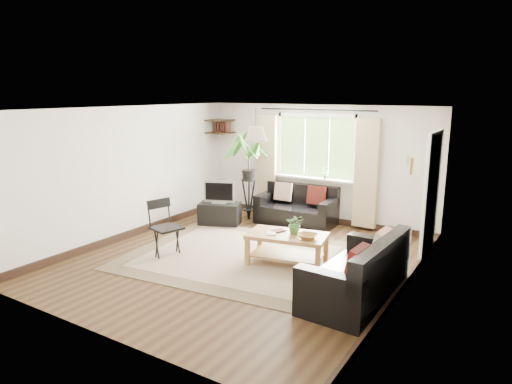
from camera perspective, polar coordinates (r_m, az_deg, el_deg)
The scene contains 24 objects.
floor at distance 7.41m, azimuth -1.65°, elevation -8.53°, with size 5.50×5.50×0.00m, color #301C10.
ceiling at distance 6.92m, azimuth -1.77°, elevation 10.36°, with size 5.50×5.50×0.00m, color white.
wall_back at distance 9.45m, azimuth 7.55°, elevation 3.50°, with size 5.00×0.02×2.40m, color silver.
wall_front at distance 5.08m, azimuth -19.15°, elevation -4.86°, with size 5.00×0.02×2.40m, color silver.
wall_left at distance 8.68m, azimuth -15.62°, elevation 2.36°, with size 0.02×5.50×2.40m, color silver.
wall_right at distance 6.09m, azimuth 18.32°, elevation -1.99°, with size 0.02×5.50×2.40m, color silver.
rug at distance 7.57m, azimuth -2.22°, elevation -7.98°, with size 3.44×2.95×0.02m, color beige.
window at distance 9.36m, azimuth 7.51°, elevation 5.59°, with size 2.50×0.16×2.16m, color white, non-canonical shape.
door at distance 7.76m, azimuth 21.01°, elevation -0.67°, with size 0.06×0.96×2.06m, color silver.
corner_shelf at distance 10.29m, azimuth -4.53°, elevation 8.17°, with size 0.50×0.50×0.34m, color black, non-canonical shape.
pendant_lamp at distance 7.28m, azimuth -0.00°, elevation 7.71°, with size 0.36×0.36×0.54m, color beige, non-canonical shape.
wall_sconce at distance 6.29m, azimuth 18.69°, elevation 3.46°, with size 0.12×0.12×0.28m, color beige, non-canonical shape.
sofa_back at distance 9.30m, azimuth 5.05°, elevation -1.79°, with size 1.58×0.79×0.74m, color black, non-canonical shape.
sofa_right at distance 6.09m, azimuth 12.33°, elevation -9.51°, with size 0.86×1.72×0.81m, color black, non-canonical shape.
coffee_table at distance 7.18m, azimuth 3.91°, elevation -7.13°, with size 1.21×0.66×0.50m, color brown, non-canonical shape.
table_plant at distance 7.08m, azimuth 4.94°, elevation -4.01°, with size 0.28×0.24×0.31m, color #3C6D2B.
bowl at distance 6.90m, azimuth 6.48°, elevation -5.51°, with size 0.30×0.30×0.07m, color olive.
book_a at distance 7.09m, azimuth 1.29°, elevation -5.18°, with size 0.15×0.21×0.02m, color white.
book_b at distance 7.29m, azimuth 2.42°, elevation -4.68°, with size 0.16×0.21×0.02m, color brown.
tv_stand at distance 9.32m, azimuth -4.55°, elevation -2.71°, with size 0.82×0.46×0.44m, color black.
tv at distance 9.21m, azimuth -4.60°, elevation 0.06°, with size 0.63×0.21×0.48m, color #A5A5AA, non-canonical shape.
palm_stand at distance 9.51m, azimuth -0.92°, elevation 2.03°, with size 0.72×0.72×1.86m, color black, non-canonical shape.
folding_chair at distance 7.59m, azimuth -11.09°, elevation -4.56°, with size 0.48×0.48×0.93m, color black, non-canonical shape.
sill_plant at distance 9.26m, azimuth 8.63°, elevation 2.44°, with size 0.14×0.10×0.27m, color #2D6023.
Camera 1 is at (3.83, -5.76, 2.65)m, focal length 32.00 mm.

